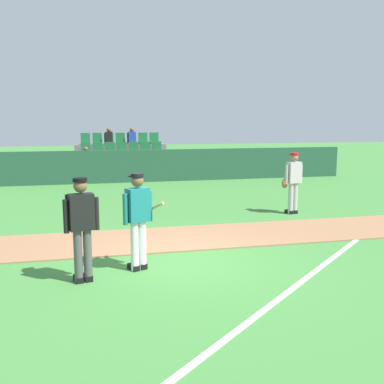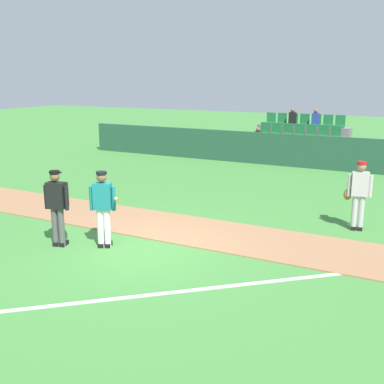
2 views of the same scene
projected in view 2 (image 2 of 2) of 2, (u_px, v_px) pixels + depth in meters
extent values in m
plane|color=#42843A|center=(142.00, 248.00, 10.65)|extent=(80.00, 80.00, 0.00)
cube|color=#9E704C|center=(177.00, 228.00, 12.05)|extent=(28.00, 2.13, 0.03)
cube|color=white|center=(261.00, 283.00, 8.88)|extent=(9.04, 8.04, 0.01)
cube|color=#234C38|center=(286.00, 150.00, 20.20)|extent=(20.00, 0.16, 1.40)
cube|color=slate|center=(297.00, 156.00, 21.95)|extent=(4.45, 2.95, 0.30)
cube|color=slate|center=(293.00, 151.00, 21.13)|extent=(4.35, 0.85, 0.40)
cube|color=#1E6B38|center=(257.00, 144.00, 21.72)|extent=(0.44, 0.40, 0.08)
cube|color=#1E6B38|center=(259.00, 138.00, 21.85)|extent=(0.44, 0.08, 0.50)
cube|color=black|center=(258.00, 137.00, 21.70)|extent=(0.32, 0.22, 0.52)
sphere|color=brown|center=(258.00, 130.00, 21.61)|extent=(0.20, 0.20, 0.20)
cube|color=#1E6B38|center=(269.00, 145.00, 21.48)|extent=(0.44, 0.40, 0.08)
cube|color=#1E6B38|center=(270.00, 139.00, 21.61)|extent=(0.44, 0.08, 0.50)
cube|color=#1E6B38|center=(280.00, 145.00, 21.23)|extent=(0.44, 0.40, 0.08)
cube|color=#1E6B38|center=(282.00, 139.00, 21.36)|extent=(0.44, 0.08, 0.50)
cube|color=#1E6B38|center=(292.00, 146.00, 20.99)|extent=(0.44, 0.40, 0.08)
cube|color=#1E6B38|center=(294.00, 140.00, 21.12)|extent=(0.44, 0.08, 0.50)
cube|color=#1E6B38|center=(305.00, 147.00, 20.74)|extent=(0.44, 0.40, 0.08)
cube|color=#1E6B38|center=(306.00, 141.00, 20.87)|extent=(0.44, 0.08, 0.50)
cube|color=#1E6B38|center=(317.00, 148.00, 20.50)|extent=(0.44, 0.40, 0.08)
cube|color=#1E6B38|center=(319.00, 142.00, 20.62)|extent=(0.44, 0.08, 0.50)
cube|color=#1E6B38|center=(330.00, 149.00, 20.25)|extent=(0.44, 0.40, 0.08)
cube|color=#1E6B38|center=(332.00, 142.00, 20.38)|extent=(0.44, 0.08, 0.50)
cube|color=slate|center=(298.00, 140.00, 21.77)|extent=(4.35, 0.85, 0.40)
cube|color=#1E6B38|center=(264.00, 133.00, 22.36)|extent=(0.44, 0.40, 0.08)
cube|color=#1E6B38|center=(265.00, 127.00, 22.49)|extent=(0.44, 0.08, 0.50)
cube|color=#1E6B38|center=(275.00, 134.00, 22.12)|extent=(0.44, 0.40, 0.08)
cube|color=#1E6B38|center=(277.00, 128.00, 22.24)|extent=(0.44, 0.08, 0.50)
cube|color=#1E6B38|center=(286.00, 134.00, 21.87)|extent=(0.44, 0.40, 0.08)
cube|color=#1E6B38|center=(288.00, 129.00, 22.00)|extent=(0.44, 0.08, 0.50)
cube|color=#1E6B38|center=(298.00, 135.00, 21.62)|extent=(0.44, 0.40, 0.08)
cube|color=#1E6B38|center=(300.00, 129.00, 21.75)|extent=(0.44, 0.08, 0.50)
cube|color=#1E6B38|center=(310.00, 136.00, 21.38)|extent=(0.44, 0.40, 0.08)
cube|color=#1E6B38|center=(311.00, 130.00, 21.51)|extent=(0.44, 0.08, 0.50)
cube|color=#1E6B38|center=(322.00, 137.00, 21.13)|extent=(0.44, 0.40, 0.08)
cube|color=#1E6B38|center=(324.00, 130.00, 21.26)|extent=(0.44, 0.08, 0.50)
cube|color=#1E6B38|center=(335.00, 137.00, 20.89)|extent=(0.44, 0.40, 0.08)
cube|color=#1E6B38|center=(336.00, 131.00, 21.02)|extent=(0.44, 0.08, 0.50)
cube|color=slate|center=(303.00, 130.00, 22.41)|extent=(4.35, 0.85, 0.40)
cube|color=#1E6B38|center=(270.00, 123.00, 23.00)|extent=(0.44, 0.40, 0.08)
cube|color=#1E6B38|center=(271.00, 118.00, 23.13)|extent=(0.44, 0.08, 0.50)
cube|color=#1E6B38|center=(281.00, 124.00, 22.75)|extent=(0.44, 0.40, 0.08)
cube|color=#1E6B38|center=(282.00, 118.00, 22.88)|extent=(0.44, 0.08, 0.50)
cube|color=#1E6B38|center=(292.00, 124.00, 22.51)|extent=(0.44, 0.40, 0.08)
cube|color=#1E6B38|center=(293.00, 119.00, 22.64)|extent=(0.44, 0.08, 0.50)
cube|color=black|center=(292.00, 118.00, 22.48)|extent=(0.32, 0.22, 0.52)
sphere|color=brown|center=(293.00, 110.00, 22.39)|extent=(0.20, 0.20, 0.20)
cube|color=#1E6B38|center=(303.00, 125.00, 22.26)|extent=(0.44, 0.40, 0.08)
cube|color=#1E6B38|center=(305.00, 119.00, 22.39)|extent=(0.44, 0.08, 0.50)
cube|color=#1E6B38|center=(315.00, 125.00, 22.01)|extent=(0.44, 0.40, 0.08)
cube|color=#1E6B38|center=(316.00, 120.00, 22.14)|extent=(0.44, 0.08, 0.50)
cube|color=#263F99|center=(316.00, 119.00, 21.99)|extent=(0.32, 0.22, 0.52)
sphere|color=brown|center=(316.00, 111.00, 21.90)|extent=(0.20, 0.20, 0.20)
cube|color=#1E6B38|center=(327.00, 126.00, 21.77)|extent=(0.44, 0.40, 0.08)
cube|color=#1E6B38|center=(328.00, 120.00, 21.90)|extent=(0.44, 0.08, 0.50)
cube|color=#1E6B38|center=(339.00, 126.00, 21.52)|extent=(0.44, 0.40, 0.08)
cube|color=#1E6B38|center=(340.00, 121.00, 21.65)|extent=(0.44, 0.08, 0.50)
cylinder|color=white|center=(100.00, 228.00, 10.62)|extent=(0.14, 0.14, 0.90)
cylinder|color=white|center=(107.00, 228.00, 10.61)|extent=(0.14, 0.14, 0.90)
cube|color=black|center=(102.00, 244.00, 10.77)|extent=(0.22, 0.29, 0.10)
cube|color=black|center=(109.00, 244.00, 10.77)|extent=(0.22, 0.29, 0.10)
cube|color=#197075|center=(102.00, 196.00, 10.44)|extent=(0.46, 0.36, 0.60)
cylinder|color=#197075|center=(91.00, 198.00, 10.46)|extent=(0.09, 0.09, 0.55)
cylinder|color=#197075|center=(114.00, 199.00, 10.44)|extent=(0.09, 0.09, 0.55)
sphere|color=brown|center=(102.00, 177.00, 10.33)|extent=(0.22, 0.22, 0.22)
cylinder|color=black|center=(101.00, 173.00, 10.31)|extent=(0.23, 0.23, 0.06)
cube|color=black|center=(102.00, 173.00, 10.41)|extent=(0.21, 0.18, 0.02)
cylinder|color=tan|center=(115.00, 202.00, 10.56)|extent=(0.57, 0.64, 0.41)
cylinder|color=#4C4C4C|center=(55.00, 227.00, 10.71)|extent=(0.14, 0.14, 0.90)
cylinder|color=#4C4C4C|center=(62.00, 228.00, 10.68)|extent=(0.14, 0.14, 0.90)
cube|color=black|center=(58.00, 243.00, 10.87)|extent=(0.18, 0.28, 0.10)
cube|color=black|center=(64.00, 243.00, 10.83)|extent=(0.18, 0.28, 0.10)
cube|color=black|center=(56.00, 195.00, 10.52)|extent=(0.44, 0.31, 0.60)
cylinder|color=black|center=(46.00, 197.00, 10.58)|extent=(0.09, 0.09, 0.55)
cylinder|color=black|center=(66.00, 198.00, 10.47)|extent=(0.09, 0.09, 0.55)
sphere|color=brown|center=(55.00, 176.00, 10.41)|extent=(0.22, 0.22, 0.22)
cylinder|color=black|center=(54.00, 172.00, 10.39)|extent=(0.23, 0.23, 0.06)
cube|color=black|center=(57.00, 173.00, 10.49)|extent=(0.20, 0.16, 0.02)
cube|color=black|center=(59.00, 194.00, 10.64)|extent=(0.45, 0.18, 0.56)
cylinder|color=#B2B2B2|center=(354.00, 213.00, 11.83)|extent=(0.14, 0.14, 0.90)
cylinder|color=#B2B2B2|center=(361.00, 213.00, 11.79)|extent=(0.14, 0.14, 0.90)
cube|color=black|center=(353.00, 227.00, 11.98)|extent=(0.18, 0.28, 0.10)
cube|color=black|center=(359.00, 228.00, 11.95)|extent=(0.18, 0.28, 0.10)
cube|color=#B2B2B2|center=(360.00, 184.00, 11.63)|extent=(0.44, 0.30, 0.60)
cylinder|color=#B2B2B2|center=(349.00, 185.00, 11.71)|extent=(0.09, 0.09, 0.55)
cylinder|color=#B2B2B2|center=(371.00, 186.00, 11.58)|extent=(0.09, 0.09, 0.55)
sphere|color=#9E7051|center=(362.00, 167.00, 11.53)|extent=(0.22, 0.22, 0.22)
cylinder|color=#B21919|center=(362.00, 163.00, 11.51)|extent=(0.23, 0.23, 0.06)
cube|color=#B21919|center=(362.00, 163.00, 11.61)|extent=(0.20, 0.16, 0.02)
ellipsoid|color=brown|center=(348.00, 194.00, 11.82)|extent=(0.22, 0.16, 0.28)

